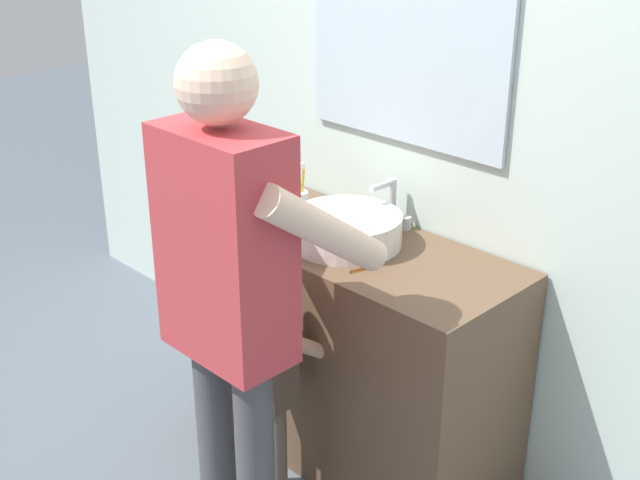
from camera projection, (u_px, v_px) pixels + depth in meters
The scene contains 8 objects.
ground_plane at pixel (292, 478), 3.15m from camera, with size 14.00×14.00×0.00m, color slate.
back_wall at pixel (413, 97), 2.99m from camera, with size 4.40×0.10×2.70m.
vanity_cabinet at pixel (348, 348), 3.16m from camera, with size 1.28×0.54×0.88m, color brown.
sink_basin at pixel (346, 229), 2.94m from camera, with size 0.39×0.39×0.11m.
faucet at pixel (390, 205), 3.09m from camera, with size 0.18×0.14×0.18m.
toothbrush_cup at pixel (299, 202), 3.19m from camera, with size 0.07×0.07×0.21m.
child_toddler at pixel (268, 366), 2.86m from camera, with size 0.28×0.28×0.91m.
adult_parent at pixel (231, 278), 2.41m from camera, with size 0.53×0.56×1.70m.
Camera 1 is at (1.85, -1.69, 2.11)m, focal length 46.99 mm.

